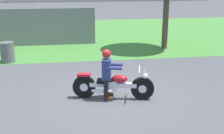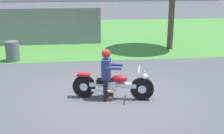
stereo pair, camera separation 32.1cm
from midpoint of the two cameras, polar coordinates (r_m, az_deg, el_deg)
The scene contains 6 objects.
ground at distance 8.56m, azimuth -1.44°, elevation -5.45°, with size 120.00×120.00×0.00m, color #4C4C51.
grass_verge at distance 17.86m, azimuth -5.41°, elevation 6.28°, with size 60.00×12.00×0.01m, color #478438.
motorcycle_lead at distance 8.22m, azimuth -0.86°, elevation -3.48°, with size 2.22×0.81×0.88m.
rider_lead at distance 8.10m, azimuth -2.06°, elevation -0.62°, with size 0.62×0.55×1.40m.
trash_can at distance 12.52m, azimuth -20.07°, elevation 2.66°, with size 0.54×0.54×0.80m, color #595E5B.
fence_segment at distance 15.20m, azimuth -17.26°, elevation 7.19°, with size 7.00×0.06×1.80m, color slate.
Camera 1 is at (-1.14, -7.84, 3.24)m, focal length 47.81 mm.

